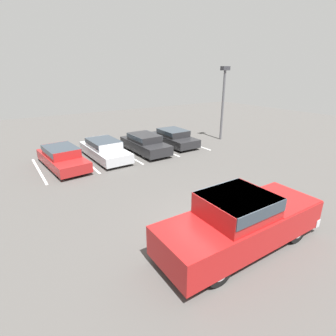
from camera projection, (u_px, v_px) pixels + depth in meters
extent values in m
plane|color=#4C4947|center=(216.00, 232.00, 9.23)|extent=(60.00, 60.00, 0.00)
cube|color=white|center=(39.00, 171.00, 14.87)|extent=(0.12, 4.78, 0.01)
cube|color=white|center=(87.00, 162.00, 16.28)|extent=(0.12, 4.78, 0.01)
cube|color=white|center=(127.00, 155.00, 17.70)|extent=(0.12, 4.78, 0.01)
cube|color=white|center=(161.00, 148.00, 19.11)|extent=(0.12, 4.78, 0.01)
cube|color=white|center=(190.00, 143.00, 20.53)|extent=(0.12, 4.78, 0.01)
cube|color=#A51919|center=(241.00, 226.00, 8.25)|extent=(5.74, 2.03, 0.95)
cube|color=#A51919|center=(237.00, 206.00, 7.82)|extent=(2.08, 1.82, 0.68)
cube|color=#2D3842|center=(238.00, 201.00, 7.77)|extent=(2.04, 1.88, 0.37)
cube|color=#A51919|center=(279.00, 200.00, 9.02)|extent=(2.14, 1.90, 0.14)
cube|color=silver|center=(292.00, 212.00, 9.79)|extent=(0.23, 1.99, 0.28)
cylinder|color=black|center=(256.00, 209.00, 9.85)|extent=(0.86, 0.34, 0.86)
cylinder|color=#ADADB2|center=(256.00, 209.00, 9.85)|extent=(0.48, 0.35, 0.47)
cylinder|color=black|center=(295.00, 229.00, 8.61)|extent=(0.86, 0.34, 0.86)
cylinder|color=#ADADB2|center=(295.00, 229.00, 8.61)|extent=(0.48, 0.35, 0.47)
cylinder|color=black|center=(182.00, 239.00, 8.11)|extent=(0.86, 0.34, 0.86)
cylinder|color=#ADADB2|center=(182.00, 239.00, 8.11)|extent=(0.48, 0.35, 0.47)
cylinder|color=black|center=(217.00, 270.00, 6.86)|extent=(0.86, 0.34, 0.86)
cylinder|color=#ADADB2|center=(217.00, 270.00, 6.86)|extent=(0.48, 0.35, 0.47)
cube|color=maroon|center=(63.00, 160.00, 15.22)|extent=(2.11, 4.66, 0.55)
cube|color=maroon|center=(61.00, 151.00, 15.11)|extent=(1.72, 2.48, 0.50)
cube|color=#2D3842|center=(61.00, 149.00, 15.07)|extent=(1.78, 2.44, 0.30)
cylinder|color=black|center=(84.00, 165.00, 14.74)|extent=(0.28, 0.65, 0.64)
cylinder|color=#ADADB2|center=(84.00, 165.00, 14.74)|extent=(0.27, 0.37, 0.35)
cylinder|color=black|center=(57.00, 171.00, 13.88)|extent=(0.28, 0.65, 0.64)
cylinder|color=#ADADB2|center=(57.00, 171.00, 13.88)|extent=(0.27, 0.37, 0.35)
cylinder|color=black|center=(68.00, 155.00, 16.66)|extent=(0.28, 0.65, 0.64)
cylinder|color=#ADADB2|center=(68.00, 155.00, 16.66)|extent=(0.27, 0.37, 0.35)
cylinder|color=black|center=(44.00, 159.00, 15.80)|extent=(0.28, 0.65, 0.64)
cylinder|color=#ADADB2|center=(44.00, 159.00, 15.80)|extent=(0.27, 0.37, 0.35)
cube|color=#B7BABF|center=(105.00, 152.00, 16.77)|extent=(1.86, 4.73, 0.57)
cube|color=#B7BABF|center=(104.00, 143.00, 16.66)|extent=(1.60, 2.47, 0.48)
cube|color=#2D3842|center=(104.00, 142.00, 16.63)|extent=(1.67, 2.42, 0.29)
cylinder|color=black|center=(125.00, 157.00, 16.18)|extent=(0.25, 0.62, 0.61)
cylinder|color=#ADADB2|center=(125.00, 157.00, 16.18)|extent=(0.25, 0.34, 0.34)
cylinder|color=black|center=(102.00, 162.00, 15.38)|extent=(0.25, 0.62, 0.61)
cylinder|color=#ADADB2|center=(102.00, 162.00, 15.38)|extent=(0.25, 0.34, 0.34)
cylinder|color=black|center=(108.00, 147.00, 18.27)|extent=(0.25, 0.62, 0.61)
cylinder|color=#ADADB2|center=(108.00, 147.00, 18.27)|extent=(0.25, 0.34, 0.34)
cylinder|color=black|center=(87.00, 151.00, 17.47)|extent=(0.25, 0.62, 0.61)
cylinder|color=#ADADB2|center=(87.00, 151.00, 17.47)|extent=(0.25, 0.34, 0.34)
cube|color=#232326|center=(145.00, 145.00, 18.02)|extent=(1.78, 4.33, 0.62)
cube|color=#232326|center=(144.00, 138.00, 17.90)|extent=(1.55, 2.26, 0.45)
cube|color=#2D3842|center=(144.00, 136.00, 17.86)|extent=(1.62, 2.21, 0.27)
cylinder|color=black|center=(164.00, 150.00, 17.49)|extent=(0.23, 0.67, 0.67)
cylinder|color=#ADADB2|center=(164.00, 150.00, 17.49)|extent=(0.24, 0.37, 0.37)
cylinder|color=black|center=(145.00, 154.00, 16.71)|extent=(0.23, 0.67, 0.67)
cylinder|color=#ADADB2|center=(145.00, 154.00, 16.71)|extent=(0.24, 0.37, 0.37)
cylinder|color=black|center=(146.00, 142.00, 19.43)|extent=(0.23, 0.67, 0.67)
cylinder|color=#ADADB2|center=(146.00, 142.00, 19.43)|extent=(0.24, 0.37, 0.37)
cylinder|color=black|center=(128.00, 145.00, 18.65)|extent=(0.23, 0.67, 0.67)
cylinder|color=#ADADB2|center=(128.00, 145.00, 18.65)|extent=(0.24, 0.37, 0.37)
cube|color=#232326|center=(174.00, 139.00, 19.80)|extent=(1.85, 4.28, 0.55)
cube|color=#232326|center=(173.00, 133.00, 19.69)|extent=(1.61, 2.23, 0.45)
cube|color=#2D3842|center=(173.00, 131.00, 19.66)|extent=(1.68, 2.19, 0.27)
cylinder|color=black|center=(192.00, 143.00, 19.27)|extent=(0.22, 0.65, 0.65)
cylinder|color=#ADADB2|center=(192.00, 143.00, 19.27)|extent=(0.23, 0.36, 0.36)
cylinder|color=black|center=(174.00, 146.00, 18.48)|extent=(0.22, 0.65, 0.65)
cylinder|color=#ADADB2|center=(174.00, 146.00, 18.48)|extent=(0.23, 0.36, 0.36)
cylinder|color=black|center=(173.00, 136.00, 21.21)|extent=(0.22, 0.65, 0.65)
cylinder|color=#ADADB2|center=(173.00, 136.00, 21.21)|extent=(0.23, 0.36, 0.36)
cylinder|color=black|center=(157.00, 139.00, 20.42)|extent=(0.22, 0.65, 0.65)
cylinder|color=#ADADB2|center=(157.00, 139.00, 20.42)|extent=(0.23, 0.36, 0.36)
cylinder|color=#515156|center=(223.00, 106.00, 20.75)|extent=(0.18, 0.18, 5.34)
cube|color=#333338|center=(225.00, 68.00, 19.76)|extent=(0.70, 0.36, 0.30)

